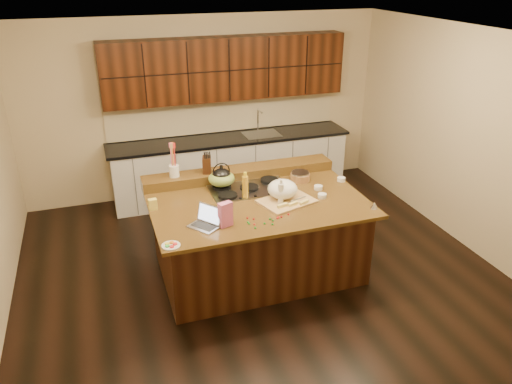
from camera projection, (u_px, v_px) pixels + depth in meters
name	position (u px, v px, depth m)	size (l,w,h in m)	color
room	(257.00, 165.00, 5.44)	(5.52, 5.02, 2.72)	black
island	(257.00, 235.00, 5.81)	(2.40, 1.60, 0.92)	black
back_ledge	(239.00, 173.00, 6.20)	(2.40, 0.30, 0.12)	black
cooktop	(249.00, 189.00, 5.87)	(0.92, 0.52, 0.05)	gray
back_counter	(229.00, 134.00, 7.60)	(3.70, 0.66, 2.40)	silver
kettle	(221.00, 177.00, 5.84)	(0.23, 0.23, 0.21)	black
green_bowl	(222.00, 179.00, 5.85)	(0.31, 0.31, 0.17)	olive
laptop	(206.00, 221.00, 5.06)	(0.36, 0.37, 0.20)	#B7B7BC
oil_bottle	(245.00, 187.00, 5.61)	(0.07, 0.07, 0.27)	#BD9021
vinegar_bottle	(281.00, 194.00, 5.47)	(0.06, 0.06, 0.25)	silver
wooden_tray	(283.00, 192.00, 5.58)	(0.68, 0.57, 0.24)	tan
ramekin_a	(322.00, 196.00, 5.68)	(0.10, 0.10, 0.04)	white
ramekin_b	(341.00, 179.00, 6.11)	(0.10, 0.10, 0.04)	white
ramekin_c	(318.00, 187.00, 5.88)	(0.10, 0.10, 0.04)	white
strainer_bowl	(300.00, 177.00, 6.11)	(0.24, 0.24, 0.09)	#996B3F
kitchen_timer	(374.00, 205.00, 5.43)	(0.08, 0.08, 0.07)	silver
pink_bag	(225.00, 214.00, 5.02)	(0.14, 0.07, 0.26)	#CE6194
candy_plate	(171.00, 246.00, 4.71)	(0.18, 0.18, 0.01)	white
package_box	(153.00, 204.00, 5.39)	(0.09, 0.06, 0.12)	#E5D051
utensil_crock	(174.00, 171.00, 5.91)	(0.12, 0.12, 0.14)	white
knife_block	(207.00, 165.00, 6.01)	(0.10, 0.16, 0.20)	black
gumdrop_0	(288.00, 214.00, 5.29)	(0.02, 0.02, 0.02)	red
gumdrop_1	(272.00, 224.00, 5.09)	(0.02, 0.02, 0.02)	#198C26
gumdrop_2	(254.00, 219.00, 5.19)	(0.02, 0.02, 0.02)	red
gumdrop_3	(249.00, 224.00, 5.10)	(0.02, 0.02, 0.02)	#198C26
gumdrop_4	(278.00, 217.00, 5.22)	(0.02, 0.02, 0.02)	red
gumdrop_5	(264.00, 223.00, 5.10)	(0.02, 0.02, 0.02)	#198C26
gumdrop_6	(277.00, 218.00, 5.21)	(0.02, 0.02, 0.02)	red
gumdrop_7	(255.00, 228.00, 5.02)	(0.02, 0.02, 0.02)	#198C26
gumdrop_8	(247.00, 218.00, 5.21)	(0.02, 0.02, 0.02)	red
gumdrop_9	(273.00, 220.00, 5.16)	(0.02, 0.02, 0.02)	#198C26
gumdrop_10	(254.00, 224.00, 5.08)	(0.02, 0.02, 0.02)	red
gumdrop_11	(248.00, 222.00, 5.13)	(0.02, 0.02, 0.02)	#198C26
gumdrop_12	(281.00, 217.00, 5.23)	(0.02, 0.02, 0.02)	red
gumdrop_13	(270.00, 219.00, 5.19)	(0.02, 0.02, 0.02)	#198C26
gumdrop_14	(289.00, 211.00, 5.35)	(0.02, 0.02, 0.02)	red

